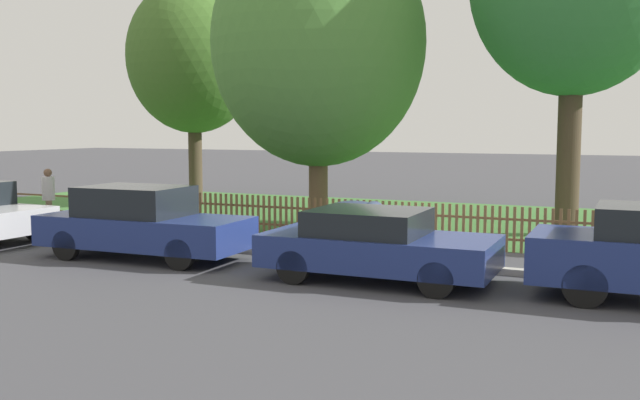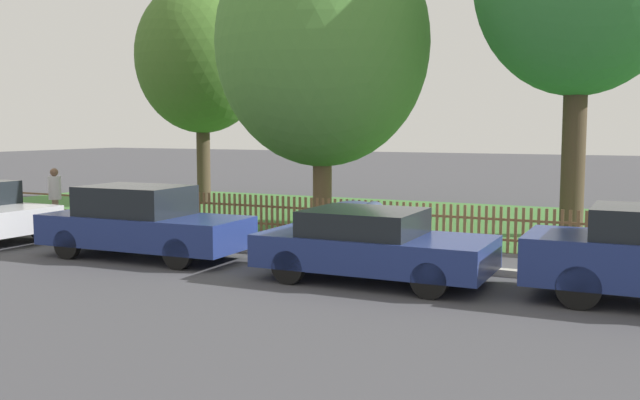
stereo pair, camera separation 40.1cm
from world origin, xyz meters
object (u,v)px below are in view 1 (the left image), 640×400
object	(u,v)px
parked_car_black_saloon	(142,223)
covered_motorcycle	(357,220)
tree_behind_motorcycle	(318,44)
pedestrian_near_fence	(49,195)
parked_car_navy_estate	(376,244)
tree_nearest_kerb	(194,57)

from	to	relation	value
parked_car_black_saloon	covered_motorcycle	world-z (taller)	parked_car_black_saloon
covered_motorcycle	tree_behind_motorcycle	xyz separation A→B (m)	(-2.27, 3.01, 4.10)
tree_behind_motorcycle	pedestrian_near_fence	world-z (taller)	tree_behind_motorcycle
parked_car_navy_estate	covered_motorcycle	bearing A→B (deg)	117.23
parked_car_navy_estate	pedestrian_near_fence	distance (m)	10.01
parked_car_navy_estate	pedestrian_near_fence	size ratio (longest dim) A/B	2.51
parked_car_black_saloon	tree_nearest_kerb	distance (m)	11.03
parked_car_black_saloon	covered_motorcycle	distance (m)	4.43
parked_car_black_saloon	covered_motorcycle	xyz separation A→B (m)	(3.58, 2.62, -0.05)
tree_nearest_kerb	tree_behind_motorcycle	xyz separation A→B (m)	(6.12, -3.35, -0.20)
parked_car_black_saloon	parked_car_navy_estate	size ratio (longest dim) A/B	1.09
parked_car_black_saloon	parked_car_navy_estate	world-z (taller)	parked_car_black_saloon
covered_motorcycle	tree_nearest_kerb	distance (m)	11.37
covered_motorcycle	pedestrian_near_fence	size ratio (longest dim) A/B	1.21
parked_car_navy_estate	tree_nearest_kerb	world-z (taller)	tree_nearest_kerb
tree_behind_motorcycle	pedestrian_near_fence	bearing A→B (deg)	-151.27
tree_behind_motorcycle	tree_nearest_kerb	bearing A→B (deg)	151.32
covered_motorcycle	tree_nearest_kerb	world-z (taller)	tree_nearest_kerb
parked_car_black_saloon	parked_car_navy_estate	xyz separation A→B (m)	(4.97, -0.04, -0.09)
tree_behind_motorcycle	covered_motorcycle	bearing A→B (deg)	-52.96
parked_car_black_saloon	tree_behind_motorcycle	world-z (taller)	tree_behind_motorcycle
parked_car_black_saloon	tree_nearest_kerb	bearing A→B (deg)	116.29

